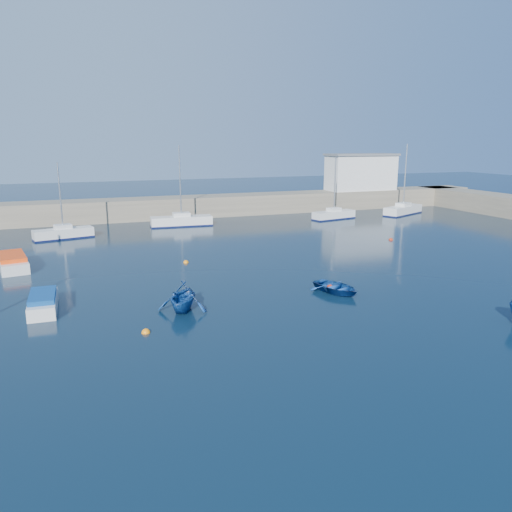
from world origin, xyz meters
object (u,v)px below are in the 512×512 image
object	(u,v)px
harbor_office	(361,173)
motorboat_2	(12,262)
sailboat_7	(334,215)
dinghy_center	(336,287)
sailboat_8	(403,210)
dinghy_left	(183,296)
sailboat_5	(63,233)
motorboat_1	(43,302)
sailboat_6	(181,221)

from	to	relation	value
harbor_office	motorboat_2	world-z (taller)	harbor_office
sailboat_7	dinghy_center	bearing A→B (deg)	139.38
sailboat_8	dinghy_left	bearing A→B (deg)	102.37
sailboat_5	sailboat_8	distance (m)	43.03
motorboat_1	sailboat_5	bearing A→B (deg)	88.38
motorboat_1	dinghy_center	bearing A→B (deg)	-8.32
harbor_office	sailboat_8	bearing A→B (deg)	-77.78
motorboat_1	dinghy_center	size ratio (longest dim) A/B	1.24
motorboat_1	motorboat_2	distance (m)	11.85
sailboat_5	sailboat_6	world-z (taller)	sailboat_6
harbor_office	motorboat_2	xyz separation A→B (m)	(-44.92, -21.93, -4.57)
sailboat_5	motorboat_2	xyz separation A→B (m)	(-3.71, -11.53, -0.05)
harbor_office	sailboat_6	distance (m)	29.49
harbor_office	sailboat_5	distance (m)	42.75
motorboat_2	dinghy_left	world-z (taller)	dinghy_left
sailboat_7	harbor_office	bearing A→B (deg)	-58.52
sailboat_6	harbor_office	bearing A→B (deg)	-72.71
sailboat_8	dinghy_center	size ratio (longest dim) A/B	2.68
sailboat_5	sailboat_8	bearing A→B (deg)	-100.37
sailboat_7	motorboat_2	size ratio (longest dim) A/B	1.36
sailboat_7	motorboat_2	world-z (taller)	sailboat_7
harbor_office	motorboat_2	bearing A→B (deg)	-153.98
sailboat_5	motorboat_2	distance (m)	12.11
motorboat_2	sailboat_8	bearing A→B (deg)	6.61
sailboat_7	motorboat_1	size ratio (longest dim) A/B	1.81
sailboat_5	sailboat_6	size ratio (longest dim) A/B	0.83
sailboat_5	motorboat_1	distance (m)	23.11
harbor_office	sailboat_8	size ratio (longest dim) A/B	1.08
sailboat_8	motorboat_2	xyz separation A→B (m)	(-46.67, -13.83, -0.10)
dinghy_center	dinghy_left	distance (m)	10.17
sailboat_7	sailboat_5	bearing A→B (deg)	81.56
sailboat_7	dinghy_center	xyz separation A→B (m)	(-15.37, -27.87, -0.22)
harbor_office	sailboat_7	distance (m)	13.28
dinghy_left	harbor_office	bearing A→B (deg)	72.38
motorboat_1	dinghy_center	distance (m)	18.06
sailboat_7	dinghy_center	size ratio (longest dim) A/B	2.24
sailboat_5	sailboat_7	distance (m)	32.17
dinghy_left	sailboat_6	bearing A→B (deg)	103.88
dinghy_center	sailboat_6	bearing A→B (deg)	78.50
sailboat_5	dinghy_center	xyz separation A→B (m)	(16.75, -26.01, -0.22)
sailboat_6	dinghy_left	world-z (taller)	sailboat_6
harbor_office	motorboat_1	distance (m)	54.13
sailboat_6	sailboat_8	distance (m)	30.10
dinghy_center	dinghy_left	size ratio (longest dim) A/B	1.04
sailboat_8	motorboat_2	world-z (taller)	sailboat_8
sailboat_8	motorboat_2	size ratio (longest dim) A/B	1.62
motorboat_2	dinghy_left	bearing A→B (deg)	-64.53
sailboat_7	sailboat_6	bearing A→B (deg)	73.32
sailboat_5	sailboat_6	xyz separation A→B (m)	(12.89, 3.52, 0.04)
sailboat_8	sailboat_7	bearing A→B (deg)	66.85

